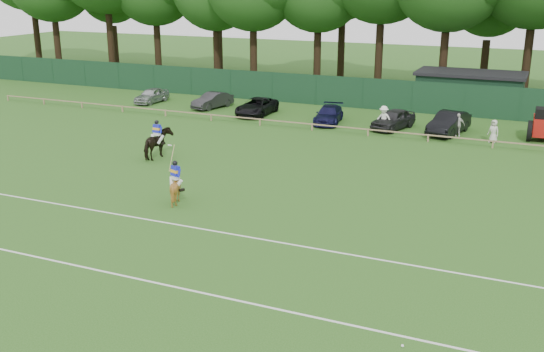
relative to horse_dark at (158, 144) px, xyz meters
The scene contains 21 objects.
ground 11.66m from the horse_dark, 40.76° to the right, with size 160.00×160.00×0.00m, color #1E4C14.
horse_dark is the anchor object (origin of this frame).
horse_chestnut 7.93m from the horse_dark, 50.54° to the right, with size 1.17×1.31×1.45m, color brown.
sedan_silver 17.89m from the horse_dark, 125.04° to the left, with size 1.49×3.70×1.26m, color #ABAEB1.
sedan_grey 15.31m from the horse_dark, 106.71° to the left, with size 1.34×3.85×1.27m, color #29292B.
suv_black 13.67m from the horse_dark, 89.87° to the left, with size 2.14×4.63×1.29m, color black.
sedan_navy 14.51m from the horse_dark, 65.23° to the left, with size 1.72×4.23×1.23m, color #101135.
hatch_grey 17.04m from the horse_dark, 50.43° to the left, with size 1.65×4.11×1.40m, color #29292B.
estate_black 19.72m from the horse_dark, 42.01° to the left, with size 1.58×4.54×1.50m, color black.
spectator_left 16.02m from the horse_dark, 49.59° to the left, with size 1.15×0.66×1.77m, color white.
spectator_mid 19.93m from the horse_dark, 39.83° to the left, with size 0.91×0.38×1.55m, color silver.
spectator_right 21.29m from the horse_dark, 33.88° to the left, with size 0.73×0.48×1.50m, color beige.
rider_dark 0.78m from the horse_dark, 90.88° to the right, with size 0.94×0.37×1.41m.
rider_chestnut 7.95m from the horse_dark, 50.62° to the right, with size 0.91×0.76×2.05m.
polo_ball 22.60m from the horse_dark, 38.83° to the right, with size 0.09×0.09×0.09m, color silver.
pitch_lines 14.19m from the horse_dark, 51.55° to the right, with size 60.00×5.10×0.01m.
pitch_rail 13.64m from the horse_dark, 49.75° to the left, with size 62.10×0.10×0.50m.
perimeter_fence 21.31m from the horse_dark, 65.58° to the left, with size 92.08×0.08×2.50m.
utility_shed 26.87m from the horse_dark, 56.54° to the left, with size 8.40×4.40×3.04m.
tree_row 29.47m from the horse_dark, 68.47° to the left, with size 96.00×12.00×21.00m, color #26561C, non-canonical shape.
tractor 24.72m from the horse_dark, 33.84° to the left, with size 1.86×2.65×2.17m.
Camera 1 is at (11.75, -22.74, 10.17)m, focal length 42.00 mm.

